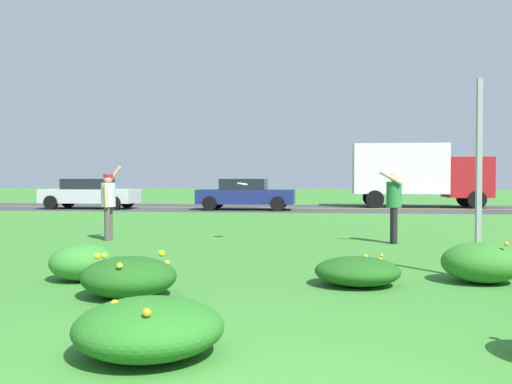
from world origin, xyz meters
The scene contains 15 objects.
ground_plane centered at (0.00, 12.13, 0.00)m, with size 120.00×120.00×0.00m, color #387A2D.
highway_strip centered at (0.00, 24.25, 0.00)m, with size 120.00×7.27×0.01m, color #38383A.
highway_center_stripe centered at (0.00, 24.25, 0.01)m, with size 120.00×0.16×0.00m, color yellow.
daylily_clump_front_right centered at (2.83, 5.12, 0.29)m, with size 1.12×0.99×0.62m.
daylily_clump_mid_right centered at (-2.89, 4.62, 0.27)m, with size 0.94×0.95×0.53m.
daylily_clump_front_center centered at (1.06, 4.70, 0.20)m, with size 1.18×1.06×0.44m.
daylily_clump_near_camera centered at (-1.83, 3.61, 0.25)m, with size 1.19×1.12×0.56m.
daylily_clump_front_left centered at (-0.86, 1.41, 0.24)m, with size 1.26×1.25×0.49m.
sign_post_near_path centered at (2.85, 5.38, 1.47)m, with size 0.07×0.10×2.94m.
person_thrower_red_cap_gray_shirt centered at (-4.49, 9.61, 0.97)m, with size 0.43×0.49×1.79m.
person_catcher_green_shirt centered at (2.18, 9.79, 0.97)m, with size 0.53×0.49×1.67m.
frisbee_white centered at (-1.31, 9.88, 1.35)m, with size 0.26×0.26×0.07m.
car_silver_leftmost centered at (-10.67, 22.62, 0.74)m, with size 4.50×2.00×1.45m.
car_navy_center_left centered at (-3.03, 22.62, 0.74)m, with size 4.50×2.00×1.45m.
box_truck_red centered at (5.31, 25.89, 1.80)m, with size 6.70×2.46×3.20m.
Camera 1 is at (0.59, -3.05, 1.49)m, focal length 38.92 mm.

